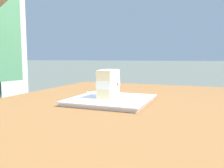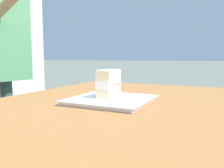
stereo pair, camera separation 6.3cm
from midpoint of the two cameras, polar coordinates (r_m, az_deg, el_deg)
The scene contains 4 objects.
patio_table at distance 0.79m, azimuth -5.24°, elevation -13.21°, with size 1.45×0.88×0.78m.
dessert_plate at distance 0.84m, azimuth -2.14°, elevation -3.94°, with size 0.28×0.28×0.02m.
cake_slice at distance 0.85m, azimuth -3.03°, elevation 0.06°, with size 0.10×0.06×0.10m.
dessert_fork at distance 1.02m, azimuth -3.36°, elevation -2.41°, with size 0.03×0.17×0.01m.
Camera 1 is at (-0.68, -0.31, 0.93)m, focal length 37.71 mm.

